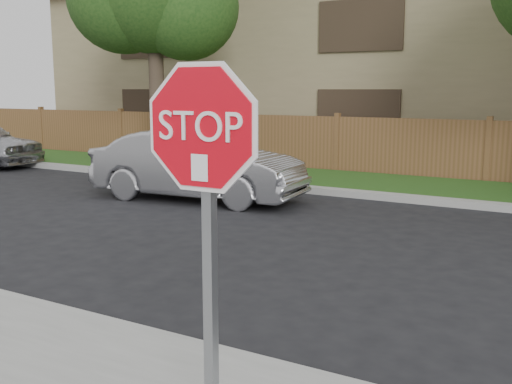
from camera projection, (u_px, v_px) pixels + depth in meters
The scene contains 6 objects.
ground at pixel (258, 365), 5.18m from camera, with size 90.00×90.00×0.00m, color black.
far_curb at pixel (458, 203), 12.12m from camera, with size 70.00×0.30×0.15m, color gray.
grass_strip at pixel (474, 192), 13.53m from camera, with size 70.00×3.00×0.12m, color #1E4714.
fence at pixel (488, 153), 14.77m from camera, with size 70.00×0.12×1.60m, color brown.
stop_sign at pixel (204, 185), 3.37m from camera, with size 1.01×0.13×2.55m.
sedan_left at pixel (198, 165), 12.76m from camera, with size 1.60×4.60×1.51m, color #A1A0A5.
Camera 1 is at (2.41, -4.21, 2.36)m, focal length 42.00 mm.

